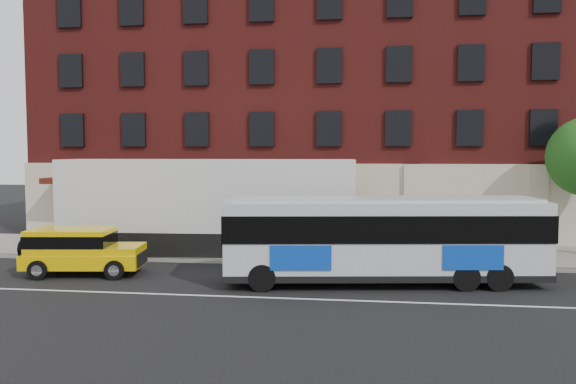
# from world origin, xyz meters

# --- Properties ---
(ground) EXTENTS (120.00, 120.00, 0.00)m
(ground) POSITION_xyz_m (0.00, 0.00, 0.00)
(ground) COLOR black
(ground) RESTS_ON ground
(sidewalk) EXTENTS (60.00, 6.00, 0.15)m
(sidewalk) POSITION_xyz_m (0.00, 9.00, 0.07)
(sidewalk) COLOR gray
(sidewalk) RESTS_ON ground
(kerb) EXTENTS (60.00, 0.25, 0.15)m
(kerb) POSITION_xyz_m (0.00, 6.00, 0.07)
(kerb) COLOR gray
(kerb) RESTS_ON ground
(lane_line) EXTENTS (60.00, 0.12, 0.01)m
(lane_line) POSITION_xyz_m (0.00, 0.50, 0.01)
(lane_line) COLOR silver
(lane_line) RESTS_ON ground
(building) EXTENTS (30.00, 12.10, 15.00)m
(building) POSITION_xyz_m (-0.01, 16.92, 7.58)
(building) COLOR maroon
(building) RESTS_ON sidewalk
(sign_pole) EXTENTS (0.30, 0.20, 2.50)m
(sign_pole) POSITION_xyz_m (-8.50, 6.15, 1.45)
(sign_pole) COLOR slate
(sign_pole) RESTS_ON ground
(city_bus) EXTENTS (11.62, 4.00, 3.12)m
(city_bus) POSITION_xyz_m (4.28, 2.98, 1.72)
(city_bus) COLOR silver
(city_bus) RESTS_ON ground
(yellow_suv) EXTENTS (4.80, 2.51, 1.79)m
(yellow_suv) POSITION_xyz_m (-7.37, 3.03, 1.03)
(yellow_suv) COLOR #FFCA00
(yellow_suv) RESTS_ON ground
(shipping_container) EXTENTS (13.38, 3.44, 4.42)m
(shipping_container) POSITION_xyz_m (-3.48, 7.60, 2.18)
(shipping_container) COLOR black
(shipping_container) RESTS_ON ground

